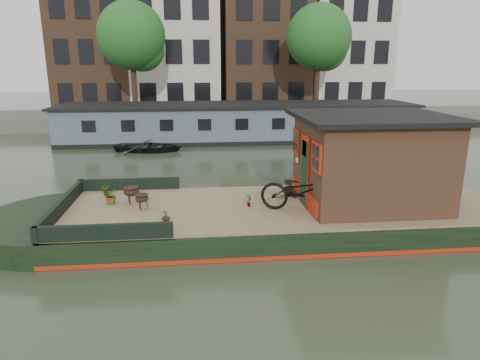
{
  "coord_description": "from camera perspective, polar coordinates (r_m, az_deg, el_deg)",
  "views": [
    {
      "loc": [
        -2.42,
        -10.82,
        4.37
      ],
      "look_at": [
        -1.27,
        0.5,
        1.25
      ],
      "focal_mm": 32.0,
      "sensor_mm": 36.0,
      "label": 1
    }
  ],
  "objects": [
    {
      "name": "potted_plant_a",
      "position": [
        11.46,
        1.18,
        -2.72
      ],
      "size": [
        0.21,
        0.21,
        0.34
      ],
      "primitive_type": "imported",
      "rotation": [
        0.0,
        0.0,
        0.84
      ],
      "color": "brown",
      "rests_on": "houseboat_deck"
    },
    {
      "name": "potted_plant_e",
      "position": [
        10.61,
        -9.97,
        -4.65
      ],
      "size": [
        0.18,
        0.17,
        0.28
      ],
      "primitive_type": "imported",
      "rotation": [
        0.0,
        0.0,
        0.64
      ],
      "color": "brown",
      "rests_on": "houseboat_deck"
    },
    {
      "name": "tree_right",
      "position": [
        31.13,
        10.68,
        17.88
      ],
      "size": [
        4.4,
        4.4,
        7.4
      ],
      "color": "#332316",
      "rests_on": "quay"
    },
    {
      "name": "bollard_port",
      "position": [
        12.99,
        -17.41,
        -1.55
      ],
      "size": [
        0.19,
        0.19,
        0.21
      ],
      "primitive_type": "cylinder",
      "color": "black",
      "rests_on": "houseboat_deck"
    },
    {
      "name": "tree_left",
      "position": [
        30.19,
        -13.97,
        17.79
      ],
      "size": [
        4.4,
        4.4,
        7.4
      ],
      "color": "#332316",
      "rests_on": "quay"
    },
    {
      "name": "brazier_rear",
      "position": [
        11.52,
        -12.93,
        -2.84
      ],
      "size": [
        0.4,
        0.4,
        0.41
      ],
      "primitive_type": null,
      "rotation": [
        0.0,
        0.0,
        -0.04
      ],
      "color": "black",
      "rests_on": "houseboat_deck"
    },
    {
      "name": "potted_plant_c",
      "position": [
        12.15,
        -16.99,
        -1.98
      ],
      "size": [
        0.55,
        0.52,
        0.49
      ],
      "primitive_type": "imported",
      "rotation": [
        0.0,
        0.0,
        3.53
      ],
      "color": "brown",
      "rests_on": "houseboat_deck"
    },
    {
      "name": "dinghy",
      "position": [
        22.46,
        -12.06,
        4.69
      ],
      "size": [
        3.8,
        3.0,
        0.71
      ],
      "primitive_type": "imported",
      "rotation": [
        0.0,
        0.0,
        1.4
      ],
      "color": "black",
      "rests_on": "ground"
    },
    {
      "name": "houseboat_deck",
      "position": [
        11.71,
        6.45,
        -3.43
      ],
      "size": [
        11.8,
        3.8,
        0.05
      ],
      "primitive_type": "cube",
      "color": "olive",
      "rests_on": "houseboat_hull"
    },
    {
      "name": "bollard_stbd",
      "position": [
        10.21,
        -9.8,
        -5.59
      ],
      "size": [
        0.2,
        0.2,
        0.23
      ],
      "primitive_type": "cylinder",
      "color": "black",
      "rests_on": "houseboat_deck"
    },
    {
      "name": "bicycle",
      "position": [
        11.02,
        8.2,
        -1.47
      ],
      "size": [
        2.26,
        1.58,
        1.13
      ],
      "primitive_type": "imported",
      "rotation": [
        0.0,
        0.0,
        1.14
      ],
      "color": "black",
      "rests_on": "houseboat_deck"
    },
    {
      "name": "far_houseboat",
      "position": [
        25.17,
        -0.24,
        7.56
      ],
      "size": [
        20.4,
        4.4,
        2.11
      ],
      "color": "#4D5C67",
      "rests_on": "ground"
    },
    {
      "name": "ground",
      "position": [
        11.92,
        6.36,
        -6.28
      ],
      "size": [
        120.0,
        120.0,
        0.0
      ],
      "primitive_type": "plane",
      "color": "#2B3823",
      "rests_on": "ground"
    },
    {
      "name": "houseboat_hull",
      "position": [
        11.62,
        -0.07,
        -5.31
      ],
      "size": [
        14.01,
        4.02,
        0.6
      ],
      "color": "black",
      "rests_on": "ground"
    },
    {
      "name": "potted_plant_d",
      "position": [
        12.52,
        6.5,
        -0.79
      ],
      "size": [
        0.34,
        0.34,
        0.53
      ],
      "primitive_type": "imported",
      "rotation": [
        0.0,
        0.0,
        4.54
      ],
      "color": "maroon",
      "rests_on": "houseboat_deck"
    },
    {
      "name": "bow_bulwark",
      "position": [
        11.69,
        -18.63,
        -3.16
      ],
      "size": [
        3.0,
        4.0,
        0.35
      ],
      "color": "black",
      "rests_on": "houseboat_deck"
    },
    {
      "name": "brazier_front",
      "position": [
        12.06,
        -14.27,
        -1.98
      ],
      "size": [
        0.55,
        0.55,
        0.46
      ],
      "primitive_type": null,
      "rotation": [
        0.0,
        0.0,
        0.36
      ],
      "color": "black",
      "rests_on": "houseboat_deck"
    },
    {
      "name": "townhouse_row",
      "position": [
        38.57,
        -2.09,
        20.57
      ],
      "size": [
        27.25,
        8.0,
        16.5
      ],
      "color": "brown",
      "rests_on": "ground"
    },
    {
      "name": "cabin",
      "position": [
        12.02,
        16.88,
        2.7
      ],
      "size": [
        4.0,
        3.5,
        2.42
      ],
      "color": "#331B14",
      "rests_on": "houseboat_deck"
    },
    {
      "name": "quay",
      "position": [
        31.66,
        -1.4,
        8.21
      ],
      "size": [
        60.0,
        6.0,
        0.9
      ],
      "primitive_type": "cube",
      "color": "#47443F",
      "rests_on": "ground"
    }
  ]
}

